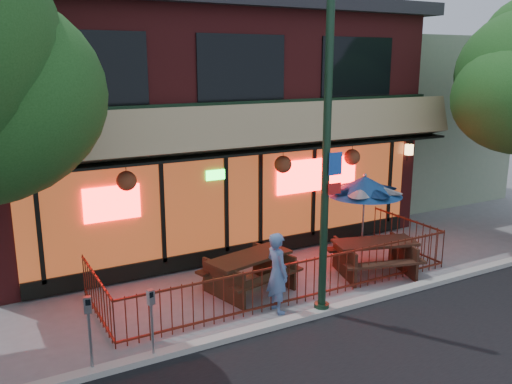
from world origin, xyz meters
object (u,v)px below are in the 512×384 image
(picnic_table_left, at_px, (250,268))
(picnic_table_right, at_px, (374,253))
(parking_meter_near, at_px, (151,313))
(pedestrian, at_px, (277,273))
(street_light, at_px, (326,166))
(parking_meter_far, at_px, (89,322))
(patio_umbrella, at_px, (365,186))

(picnic_table_left, distance_m, picnic_table_right, 3.23)
(picnic_table_right, xyz_separation_m, parking_meter_near, (-6.07, -1.18, 0.34))
(pedestrian, distance_m, parking_meter_near, 2.96)
(parking_meter_near, bearing_deg, pedestrian, 11.30)
(picnic_table_right, bearing_deg, pedestrian, -169.27)
(street_light, xyz_separation_m, parking_meter_far, (-4.75, 0.00, -2.20))
(picnic_table_left, distance_m, parking_meter_near, 3.43)
(pedestrian, bearing_deg, parking_meter_far, 96.52)
(street_light, distance_m, parking_meter_far, 5.23)
(picnic_table_right, height_order, parking_meter_far, parking_meter_far)
(pedestrian, xyz_separation_m, parking_meter_near, (-2.90, -0.58, 0.03))
(picnic_table_left, xyz_separation_m, parking_meter_far, (-3.95, -1.72, 0.39))
(picnic_table_right, height_order, pedestrian, pedestrian)
(pedestrian, bearing_deg, parking_meter_near, 100.60)
(street_light, bearing_deg, picnic_table_right, 24.99)
(picnic_table_right, bearing_deg, parking_meter_near, -168.99)
(parking_meter_far, bearing_deg, street_light, -0.03)
(parking_meter_near, bearing_deg, street_light, 1.20)
(street_light, bearing_deg, parking_meter_far, 179.97)
(picnic_table_left, bearing_deg, pedestrian, -89.86)
(picnic_table_right, bearing_deg, parking_meter_far, -171.21)
(parking_meter_far, bearing_deg, picnic_table_right, 8.79)
(picnic_table_left, xyz_separation_m, picnic_table_right, (3.17, -0.62, 0.01))
(picnic_table_right, relative_size, patio_umbrella, 1.03)
(patio_umbrella, height_order, parking_meter_far, patio_umbrella)
(picnic_table_left, height_order, pedestrian, pedestrian)
(picnic_table_right, bearing_deg, street_light, -155.01)
(patio_umbrella, bearing_deg, parking_meter_far, -163.42)
(picnic_table_right, relative_size, parking_meter_near, 1.77)
(picnic_table_right, distance_m, pedestrian, 3.24)
(patio_umbrella, bearing_deg, street_light, -142.28)
(parking_meter_near, bearing_deg, picnic_table_right, 11.01)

